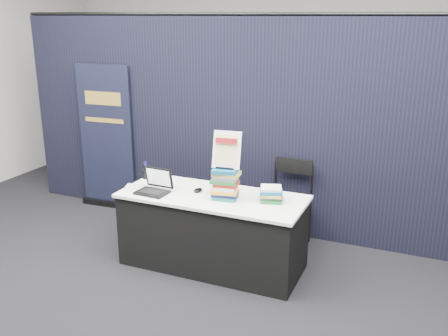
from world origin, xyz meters
TOP-DOWN VIEW (x-y plane):
  - floor at (0.00, 0.00)m, footprint 8.00×8.00m
  - wall_back at (0.00, 4.00)m, footprint 8.00×0.02m
  - drape_partition at (0.00, 1.60)m, footprint 6.00×0.08m
  - display_table at (0.00, 0.55)m, footprint 1.80×0.75m
  - laptop at (-0.56, 0.40)m, footprint 0.31×0.26m
  - mouse at (-0.17, 0.58)m, footprint 0.08×0.12m
  - brochure_left at (-0.75, 0.46)m, footprint 0.38×0.32m
  - brochure_mid at (-0.65, 0.49)m, footprint 0.36×0.31m
  - brochure_right at (-0.52, 0.55)m, footprint 0.34×0.29m
  - pen_cup at (-0.86, 0.74)m, footprint 0.09×0.09m
  - book_stack_tall at (0.15, 0.52)m, footprint 0.27×0.22m
  - book_stack_short at (0.57, 0.61)m, footprint 0.24×0.21m
  - info_sign at (0.15, 0.55)m, footprint 0.27×0.15m
  - pullup_banner at (-1.91, 1.50)m, footprint 0.78×0.14m
  - stacking_chair at (0.56, 1.29)m, footprint 0.43×0.44m

SIDE VIEW (x-z plane):
  - floor at x=0.00m, z-range 0.00..0.00m
  - display_table at x=0.00m, z-range 0.00..0.75m
  - stacking_chair at x=0.56m, z-range 0.05..0.99m
  - brochure_right at x=-0.52m, z-range 0.75..0.75m
  - brochure_mid at x=-0.65m, z-range 0.75..0.75m
  - brochure_left at x=-0.75m, z-range 0.75..0.75m
  - mouse at x=-0.17m, z-range 0.75..0.78m
  - pen_cup at x=-0.86m, z-range 0.75..0.85m
  - laptop at x=-0.56m, z-range 0.69..0.92m
  - pullup_banner at x=-1.91m, z-range -0.10..1.73m
  - book_stack_short at x=0.57m, z-range 0.75..0.89m
  - book_stack_tall at x=0.15m, z-range 0.75..1.04m
  - drape_partition at x=0.00m, z-range 0.00..2.40m
  - info_sign at x=0.15m, z-range 1.03..1.39m
  - wall_back at x=0.00m, z-range 0.00..3.50m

